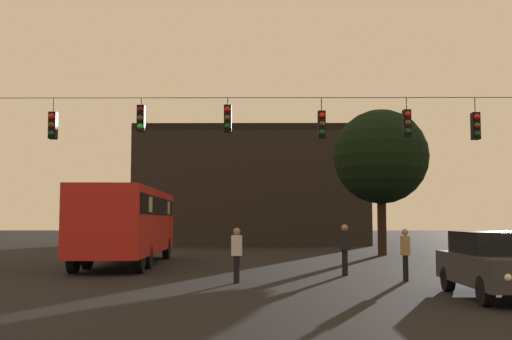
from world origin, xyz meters
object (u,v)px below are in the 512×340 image
at_px(pedestrian_crossing_right, 237,252).
at_px(tree_left_silhouette, 381,157).
at_px(pedestrian_crossing_center, 405,252).
at_px(pedestrian_crossing_left, 345,247).
at_px(car_near_right, 498,263).
at_px(city_bus, 128,218).

distance_m(pedestrian_crossing_right, tree_left_silhouette, 16.66).
bearing_deg(pedestrian_crossing_right, pedestrian_crossing_center, 6.84).
bearing_deg(pedestrian_crossing_left, pedestrian_crossing_right, -143.96).
xyz_separation_m(car_near_right, pedestrian_crossing_right, (-6.17, 3.49, 0.08)).
distance_m(city_bus, tree_left_silhouette, 14.01).
distance_m(pedestrian_crossing_left, tree_left_silhouette, 13.21).
height_order(city_bus, pedestrian_crossing_center, city_bus).
relative_size(city_bus, pedestrian_crossing_left, 6.71).
relative_size(pedestrian_crossing_center, pedestrian_crossing_right, 0.98).
xyz_separation_m(car_near_right, pedestrian_crossing_center, (-1.20, 4.09, 0.06)).
bearing_deg(city_bus, tree_left_silhouette, 31.31).
distance_m(city_bus, pedestrian_crossing_left, 9.54).
bearing_deg(tree_left_silhouette, pedestrian_crossing_center, -98.21).
xyz_separation_m(city_bus, car_near_right, (10.84, -10.93, -1.07)).
distance_m(city_bus, pedestrian_crossing_center, 11.87).
bearing_deg(tree_left_silhouette, city_bus, -148.69).
distance_m(pedestrian_crossing_left, pedestrian_crossing_center, 2.44).
relative_size(city_bus, tree_left_silhouette, 1.46).
relative_size(car_near_right, pedestrian_crossing_left, 2.65).
distance_m(car_near_right, pedestrian_crossing_left, 6.59).
bearing_deg(pedestrian_crossing_center, tree_left_silhouette, 81.79).
relative_size(pedestrian_crossing_center, tree_left_silhouette, 0.20).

